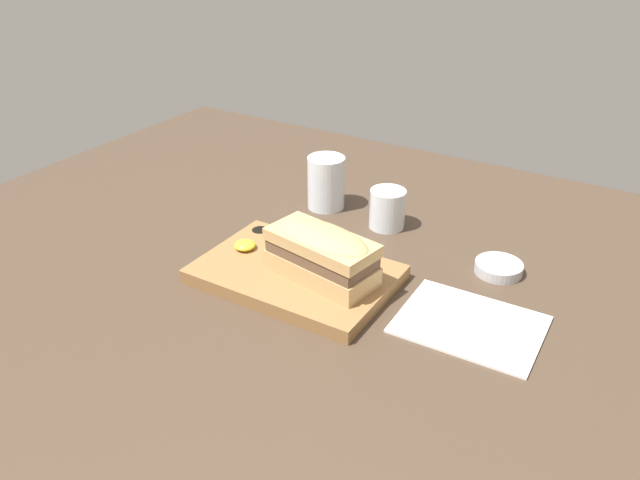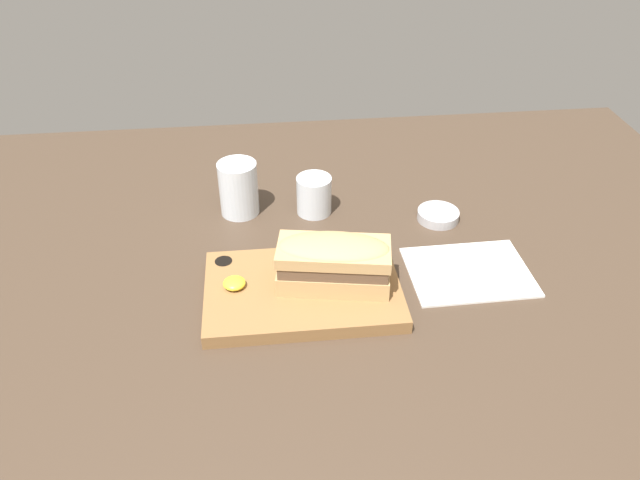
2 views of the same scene
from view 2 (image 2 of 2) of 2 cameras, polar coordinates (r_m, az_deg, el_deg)
name	(u,v)px [view 2 (image 2 of 2)]	position (r cm, az deg, el deg)	size (l,w,h in cm)	color
dining_table	(329,299)	(97.00, 0.84, -5.41)	(153.04, 124.94, 2.00)	#423326
serving_board	(302,290)	(95.46, -1.65, -4.57)	(29.59, 19.78, 2.23)	olive
sandwich	(333,259)	(92.55, 1.23, -1.75)	(17.77, 10.49, 8.07)	tan
mustard_dollop	(234,283)	(94.77, -7.85, -3.92)	(3.42, 3.42, 1.37)	yellow
water_glass	(239,192)	(113.65, -7.43, 4.42)	(7.02, 7.02, 9.99)	silver
wine_glass	(312,197)	(113.33, -0.72, 3.98)	(6.36, 6.36, 7.07)	silver
napkin	(469,272)	(103.06, 13.43, -2.85)	(19.57, 15.16, 0.40)	white
condiment_dish	(438,215)	(114.42, 10.75, 2.24)	(7.46, 7.46, 1.74)	#B2B2B7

